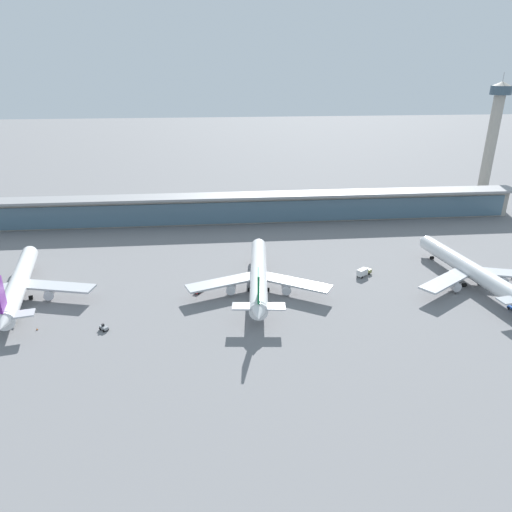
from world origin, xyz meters
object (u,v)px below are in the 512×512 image
(airliner_left_stand, at_px, (19,284))
(airliner_centre_stand, at_px, (259,275))
(service_truck_near_nose_red, at_px, (199,290))
(service_truck_on_taxiway_olive, at_px, (363,272))
(safety_cone_alpha, at_px, (37,329))
(service_truck_by_tail_grey, at_px, (104,328))
(airliner_right_stand, at_px, (471,270))
(service_truck_mid_apron_olive, at_px, (8,321))
(control_tower, at_px, (493,131))

(airliner_left_stand, relative_size, airliner_centre_stand, 0.99)
(service_truck_near_nose_red, relative_size, service_truck_on_taxiway_olive, 0.90)
(service_truck_on_taxiway_olive, xyz_separation_m, safety_cone_alpha, (-114.35, -29.48, -1.37))
(service_truck_by_tail_grey, height_order, safety_cone_alpha, service_truck_by_tail_grey)
(airliner_left_stand, distance_m, airliner_right_stand, 164.79)
(airliner_left_stand, bearing_deg, airliner_centre_stand, -0.58)
(service_truck_mid_apron_olive, distance_m, service_truck_by_tail_grey, 32.41)
(airliner_right_stand, xyz_separation_m, service_truck_near_nose_red, (-101.70, 3.15, -4.92))
(airliner_centre_stand, height_order, service_truck_by_tail_grey, airliner_centre_stand)
(service_truck_mid_apron_olive, height_order, service_truck_on_taxiway_olive, service_truck_on_taxiway_olive)
(service_truck_near_nose_red, distance_m, service_truck_mid_apron_olive, 63.15)
(service_truck_mid_apron_olive, distance_m, service_truck_on_taxiway_olive, 127.25)
(service_truck_near_nose_red, xyz_separation_m, service_truck_on_taxiway_olive, (63.97, 7.69, 0.88))
(airliner_right_stand, distance_m, service_truck_on_taxiway_olive, 39.47)
(safety_cone_alpha, bearing_deg, service_truck_on_taxiway_olive, 14.45)
(airliner_right_stand, relative_size, safety_cone_alpha, 97.48)
(airliner_centre_stand, height_order, control_tower, control_tower)
(airliner_right_stand, relative_size, service_truck_mid_apron_olive, 9.85)
(airliner_right_stand, bearing_deg, service_truck_near_nose_red, 178.22)
(airliner_right_stand, distance_m, service_truck_near_nose_red, 101.87)
(airliner_right_stand, bearing_deg, service_truck_by_tail_grey, -171.04)
(airliner_centre_stand, xyz_separation_m, safety_cone_alpha, (-72.17, -21.65, -5.41))
(airliner_centre_stand, relative_size, safety_cone_alpha, 97.63)
(service_truck_by_tail_grey, xyz_separation_m, control_tower, (205.72, 143.32, 38.76))
(airliner_left_stand, relative_size, control_tower, 0.93)
(airliner_centre_stand, height_order, service_truck_mid_apron_olive, airliner_centre_stand)
(service_truck_by_tail_grey, bearing_deg, control_tower, 34.86)
(airliner_right_stand, height_order, service_truck_on_taxiway_olive, airliner_right_stand)
(service_truck_by_tail_grey, xyz_separation_m, safety_cone_alpha, (-20.96, 2.04, -0.56))
(control_tower, bearing_deg, service_truck_by_tail_grey, -145.14)
(service_truck_on_taxiway_olive, height_order, safety_cone_alpha, service_truck_on_taxiway_olive)
(airliner_left_stand, distance_m, service_truck_on_taxiway_olive, 127.26)
(airliner_right_stand, bearing_deg, safety_cone_alpha, -173.02)
(airliner_centre_stand, distance_m, service_truck_on_taxiway_olive, 43.09)
(airliner_left_stand, xyz_separation_m, airliner_right_stand, (164.74, -3.88, 0.00))
(service_truck_mid_apron_olive, bearing_deg, control_tower, 29.81)
(airliner_left_stand, distance_m, airliner_centre_stand, 84.83)
(control_tower, bearing_deg, airliner_right_stand, -121.31)
(service_truck_by_tail_grey, distance_m, service_truck_on_taxiway_olive, 98.57)
(airliner_left_stand, height_order, service_truck_near_nose_red, airliner_left_stand)
(service_truck_near_nose_red, distance_m, service_truck_by_tail_grey, 37.86)
(service_truck_near_nose_red, relative_size, service_truck_mid_apron_olive, 0.93)
(airliner_left_stand, height_order, airliner_right_stand, same)
(airliner_left_stand, bearing_deg, airliner_right_stand, -1.35)
(service_truck_mid_apron_olive, relative_size, safety_cone_alpha, 9.90)
(airliner_left_stand, bearing_deg, safety_cone_alpha, -60.65)
(airliner_right_stand, height_order, control_tower, control_tower)
(airliner_left_stand, height_order, safety_cone_alpha, airliner_left_stand)
(service_truck_near_nose_red, bearing_deg, service_truck_mid_apron_olive, -164.93)
(airliner_left_stand, distance_m, safety_cone_alpha, 26.38)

